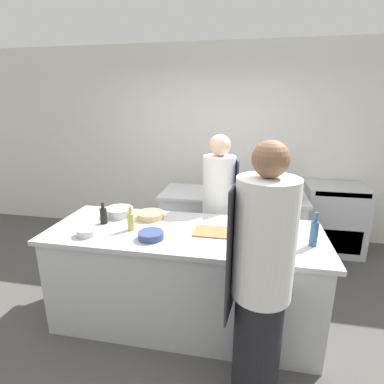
{
  "coord_description": "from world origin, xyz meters",
  "views": [
    {
      "loc": [
        0.52,
        -2.36,
        1.98
      ],
      "look_at": [
        0.0,
        0.35,
        1.16
      ],
      "focal_mm": 28.0,
      "sensor_mm": 36.0,
      "label": 1
    }
  ],
  "objects": [
    {
      "name": "bowl_wooden_salad",
      "position": [
        -0.71,
        0.23,
        0.95
      ],
      "size": [
        0.27,
        0.27,
        0.08
      ],
      "color": "#B7BABC",
      "rests_on": "prep_counter"
    },
    {
      "name": "bottle_vinegar",
      "position": [
        -0.46,
        -0.07,
        0.99
      ],
      "size": [
        0.06,
        0.06,
        0.21
      ],
      "color": "#B2A84C",
      "rests_on": "prep_counter"
    },
    {
      "name": "prep_counter",
      "position": [
        0.0,
        0.0,
        0.46
      ],
      "size": [
        2.4,
        0.9,
        0.91
      ],
      "color": "#B7BABC",
      "rests_on": "ground_plane"
    },
    {
      "name": "pass_counter",
      "position": [
        0.34,
        1.21,
        0.46
      ],
      "size": [
        1.77,
        0.68,
        0.91
      ],
      "color": "#B7BABC",
      "rests_on": "ground_plane"
    },
    {
      "name": "cutting_board",
      "position": [
        0.27,
        0.01,
        0.91
      ],
      "size": [
        0.36,
        0.25,
        0.01
      ],
      "color": "olive",
      "rests_on": "prep_counter"
    },
    {
      "name": "wall_back",
      "position": [
        0.0,
        2.13,
        1.4
      ],
      "size": [
        8.0,
        0.06,
        2.8
      ],
      "color": "silver",
      "rests_on": "ground_plane"
    },
    {
      "name": "chef_at_stove",
      "position": [
        0.22,
        0.74,
        0.84
      ],
      "size": [
        0.38,
        0.37,
        1.68
      ],
      "rotation": [
        0.0,
        0.0,
        -1.4
      ],
      "color": "black",
      "rests_on": "ground_plane"
    },
    {
      "name": "bottle_wine",
      "position": [
        1.05,
        -0.09,
        1.02
      ],
      "size": [
        0.06,
        0.06,
        0.28
      ],
      "color": "#2D5175",
      "rests_on": "prep_counter"
    },
    {
      "name": "oven_range",
      "position": [
        1.69,
        1.77,
        0.47
      ],
      "size": [
        0.77,
        0.62,
        0.93
      ],
      "color": "#B7BABC",
      "rests_on": "ground_plane"
    },
    {
      "name": "bottle_olive_oil",
      "position": [
        -0.77,
        0.02,
        0.99
      ],
      "size": [
        0.06,
        0.06,
        0.2
      ],
      "color": "black",
      "rests_on": "prep_counter"
    },
    {
      "name": "chef_at_prep_near",
      "position": [
        0.64,
        -0.68,
        0.9
      ],
      "size": [
        0.4,
        0.38,
        1.79
      ],
      "rotation": [
        0.0,
        0.0,
        1.45
      ],
      "color": "black",
      "rests_on": "ground_plane"
    },
    {
      "name": "bowl_mixing_large",
      "position": [
        -0.39,
        0.23,
        0.94
      ],
      "size": [
        0.26,
        0.26,
        0.06
      ],
      "color": "tan",
      "rests_on": "prep_counter"
    },
    {
      "name": "bowl_prep_small",
      "position": [
        -0.78,
        -0.25,
        0.94
      ],
      "size": [
        0.17,
        0.17,
        0.06
      ],
      "color": "#B7BABC",
      "rests_on": "prep_counter"
    },
    {
      "name": "ground_plane",
      "position": [
        0.0,
        0.0,
        0.0
      ],
      "size": [
        16.0,
        16.0,
        0.0
      ],
      "primitive_type": "plane",
      "color": "#4C4947"
    },
    {
      "name": "stockpot",
      "position": [
        1.0,
        1.12,
        0.99
      ],
      "size": [
        0.29,
        0.29,
        0.17
      ],
      "color": "#B7BABC",
      "rests_on": "pass_counter"
    },
    {
      "name": "bowl_ceramic_blue",
      "position": [
        -0.23,
        -0.21,
        0.94
      ],
      "size": [
        0.21,
        0.21,
        0.06
      ],
      "color": "navy",
      "rests_on": "prep_counter"
    }
  ]
}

